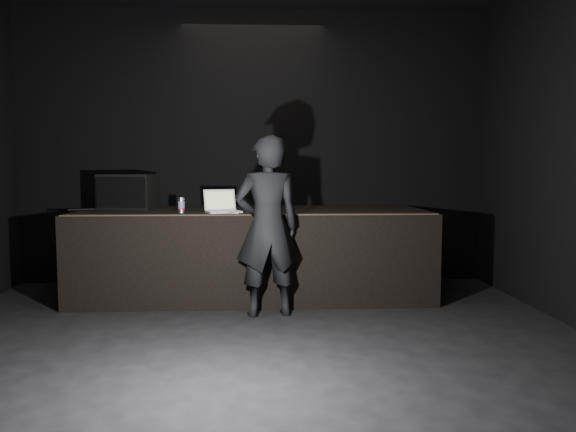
% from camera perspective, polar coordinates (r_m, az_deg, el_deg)
% --- Properties ---
extents(ground, '(7.00, 7.00, 0.00)m').
position_cam_1_polar(ground, '(4.09, -3.95, -16.50)').
color(ground, black).
rests_on(ground, ground).
extents(room_walls, '(6.10, 7.10, 3.52)m').
position_cam_1_polar(room_walls, '(3.84, -4.14, 12.82)').
color(room_walls, black).
rests_on(room_walls, ground).
extents(stage_riser, '(4.00, 1.50, 1.00)m').
position_cam_1_polar(stage_riser, '(6.61, -3.55, -3.70)').
color(stage_riser, black).
rests_on(stage_riser, ground).
extents(riser_lip, '(3.92, 0.10, 0.01)m').
position_cam_1_polar(riser_lip, '(5.85, -3.65, 0.15)').
color(riser_lip, brown).
rests_on(riser_lip, stage_riser).
extents(stage_monitor, '(0.68, 0.55, 0.41)m').
position_cam_1_polar(stage_monitor, '(6.93, -15.92, 2.39)').
color(stage_monitor, black).
rests_on(stage_monitor, stage_riser).
extents(cable, '(0.92, 0.43, 0.02)m').
position_cam_1_polar(cable, '(6.95, -17.37, 0.73)').
color(cable, black).
rests_on(cable, stage_riser).
extents(laptop, '(0.45, 0.42, 0.25)m').
position_cam_1_polar(laptop, '(6.27, -6.74, 0.99)').
color(laptop, white).
rests_on(laptop, stage_riser).
extents(beer_can, '(0.07, 0.07, 0.17)m').
position_cam_1_polar(beer_can, '(6.20, -10.79, 1.07)').
color(beer_can, silver).
rests_on(beer_can, stage_riser).
extents(plastic_cup, '(0.09, 0.09, 0.11)m').
position_cam_1_polar(plastic_cup, '(6.94, -6.59, 1.29)').
color(plastic_cup, white).
rests_on(plastic_cup, stage_riser).
extents(wii_remote, '(0.10, 0.16, 0.03)m').
position_cam_1_polar(wii_remote, '(5.98, -5.52, 0.33)').
color(wii_remote, white).
rests_on(wii_remote, stage_riser).
extents(person, '(0.72, 0.54, 1.81)m').
position_cam_1_polar(person, '(5.62, -2.09, -1.07)').
color(person, black).
rests_on(person, ground).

